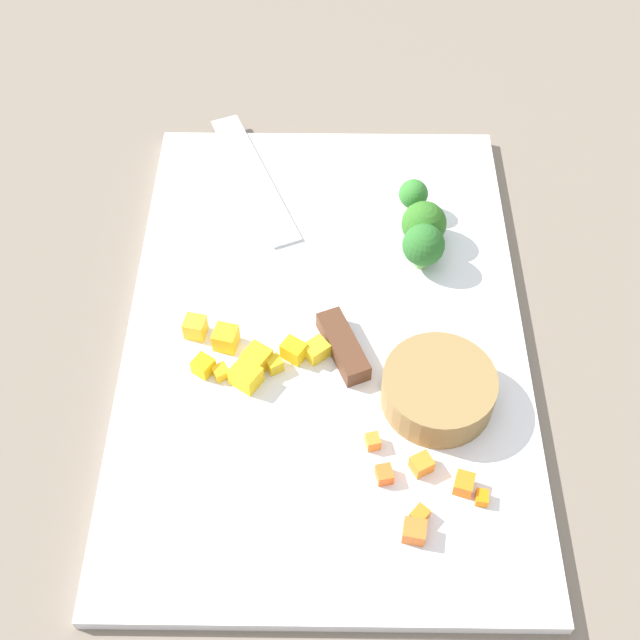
# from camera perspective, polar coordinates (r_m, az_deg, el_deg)

# --- Properties ---
(ground_plane) EXTENTS (4.00, 4.00, 0.00)m
(ground_plane) POSITION_cam_1_polar(r_m,az_deg,el_deg) (0.70, 0.00, -1.08)
(ground_plane) COLOR #74675A
(cutting_board) EXTENTS (0.50, 0.33, 0.01)m
(cutting_board) POSITION_cam_1_polar(r_m,az_deg,el_deg) (0.70, 0.00, -0.79)
(cutting_board) COLOR white
(cutting_board) RESTS_ON ground_plane
(prep_bowl) EXTENTS (0.09, 0.09, 0.03)m
(prep_bowl) POSITION_cam_1_polar(r_m,az_deg,el_deg) (0.65, 7.86, -4.81)
(prep_bowl) COLOR olive
(prep_bowl) RESTS_ON cutting_board
(chef_knife) EXTENTS (0.33, 0.16, 0.02)m
(chef_knife) POSITION_cam_1_polar(r_m,az_deg,el_deg) (0.72, -1.47, 3.36)
(chef_knife) COLOR silver
(chef_knife) RESTS_ON cutting_board
(carrot_dice_0) EXTENTS (0.01, 0.01, 0.01)m
(carrot_dice_0) POSITION_cam_1_polar(r_m,az_deg,el_deg) (0.63, 3.30, -8.44)
(carrot_dice_0) COLOR orange
(carrot_dice_0) RESTS_ON cutting_board
(carrot_dice_1) EXTENTS (0.02, 0.02, 0.01)m
(carrot_dice_1) POSITION_cam_1_polar(r_m,az_deg,el_deg) (0.60, 6.17, -14.43)
(carrot_dice_1) COLOR orange
(carrot_dice_1) RESTS_ON cutting_board
(carrot_dice_2) EXTENTS (0.02, 0.02, 0.01)m
(carrot_dice_2) POSITION_cam_1_polar(r_m,az_deg,el_deg) (0.61, 6.54, -13.37)
(carrot_dice_2) COLOR orange
(carrot_dice_2) RESTS_ON cutting_board
(carrot_dice_3) EXTENTS (0.01, 0.01, 0.01)m
(carrot_dice_3) POSITION_cam_1_polar(r_m,az_deg,el_deg) (0.62, 10.81, -12.07)
(carrot_dice_3) COLOR orange
(carrot_dice_3) RESTS_ON cutting_board
(carrot_dice_4) EXTENTS (0.02, 0.02, 0.01)m
(carrot_dice_4) POSITION_cam_1_polar(r_m,az_deg,el_deg) (0.62, 9.60, -11.19)
(carrot_dice_4) COLOR orange
(carrot_dice_4) RESTS_ON cutting_board
(carrot_dice_5) EXTENTS (0.02, 0.01, 0.01)m
(carrot_dice_5) POSITION_cam_1_polar(r_m,az_deg,el_deg) (0.62, 4.10, -10.68)
(carrot_dice_5) COLOR orange
(carrot_dice_5) RESTS_ON cutting_board
(carrot_dice_6) EXTENTS (0.02, 0.02, 0.01)m
(carrot_dice_6) POSITION_cam_1_polar(r_m,az_deg,el_deg) (0.62, 6.69, -9.96)
(carrot_dice_6) COLOR orange
(carrot_dice_6) RESTS_ON cutting_board
(pepper_dice_0) EXTENTS (0.02, 0.02, 0.02)m
(pepper_dice_0) POSITION_cam_1_polar(r_m,az_deg,el_deg) (0.67, -2.22, -2.14)
(pepper_dice_0) COLOR yellow
(pepper_dice_0) RESTS_ON cutting_board
(pepper_dice_1) EXTENTS (0.03, 0.03, 0.02)m
(pepper_dice_1) POSITION_cam_1_polar(r_m,az_deg,el_deg) (0.67, -4.76, -2.66)
(pepper_dice_1) COLOR yellow
(pepper_dice_1) RESTS_ON cutting_board
(pepper_dice_2) EXTENTS (0.03, 0.03, 0.02)m
(pepper_dice_2) POSITION_cam_1_polar(r_m,az_deg,el_deg) (0.66, -5.56, -3.90)
(pepper_dice_2) COLOR yellow
(pepper_dice_2) RESTS_ON cutting_board
(pepper_dice_3) EXTENTS (0.02, 0.02, 0.02)m
(pepper_dice_3) POSITION_cam_1_polar(r_m,az_deg,el_deg) (0.69, -9.04, -0.49)
(pepper_dice_3) COLOR yellow
(pepper_dice_3) RESTS_ON cutting_board
(pepper_dice_4) EXTENTS (0.02, 0.02, 0.01)m
(pepper_dice_4) POSITION_cam_1_polar(r_m,az_deg,el_deg) (0.66, -3.58, -3.10)
(pepper_dice_4) COLOR yellow
(pepper_dice_4) RESTS_ON cutting_board
(pepper_dice_5) EXTENTS (0.02, 0.02, 0.02)m
(pepper_dice_5) POSITION_cam_1_polar(r_m,az_deg,el_deg) (0.68, -6.94, -1.25)
(pepper_dice_5) COLOR yellow
(pepper_dice_5) RESTS_ON cutting_board
(pepper_dice_6) EXTENTS (0.02, 0.02, 0.01)m
(pepper_dice_6) POSITION_cam_1_polar(r_m,az_deg,el_deg) (0.67, -0.63, -2.11)
(pepper_dice_6) COLOR yellow
(pepper_dice_6) RESTS_ON cutting_board
(pepper_dice_7) EXTENTS (0.02, 0.02, 0.01)m
(pepper_dice_7) POSITION_cam_1_polar(r_m,az_deg,el_deg) (0.67, -8.51, -3.18)
(pepper_dice_7) COLOR yellow
(pepper_dice_7) RESTS_ON cutting_board
(pepper_dice_8) EXTENTS (0.02, 0.02, 0.01)m
(pepper_dice_8) POSITION_cam_1_polar(r_m,az_deg,el_deg) (0.67, -7.29, -3.62)
(pepper_dice_8) COLOR yellow
(pepper_dice_8) RESTS_ON cutting_board
(broccoli_floret_0) EXTENTS (0.04, 0.04, 0.04)m
(broccoli_floret_0) POSITION_cam_1_polar(r_m,az_deg,el_deg) (0.75, 6.92, 6.66)
(broccoli_floret_0) COLOR #95C46C
(broccoli_floret_0) RESTS_ON cutting_board
(broccoli_floret_1) EXTENTS (0.04, 0.04, 0.04)m
(broccoli_floret_1) POSITION_cam_1_polar(r_m,az_deg,el_deg) (0.72, 6.88, 5.17)
(broccoli_floret_1) COLOR #84BA63
(broccoli_floret_1) RESTS_ON cutting_board
(broccoli_floret_2) EXTENTS (0.03, 0.03, 0.04)m
(broccoli_floret_2) POSITION_cam_1_polar(r_m,az_deg,el_deg) (0.77, 6.20, 8.68)
(broccoli_floret_2) COLOR #8EAB56
(broccoli_floret_2) RESTS_ON cutting_board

